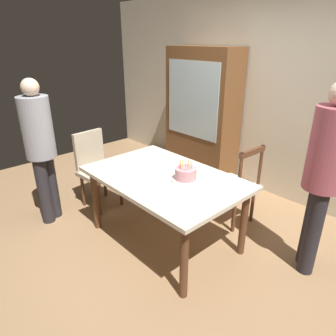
{
  "coord_description": "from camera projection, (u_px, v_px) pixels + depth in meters",
  "views": [
    {
      "loc": [
        2.02,
        -1.81,
        2.01
      ],
      "look_at": [
        0.05,
        0.0,
        0.85
      ],
      "focal_mm": 32.41,
      "sensor_mm": 36.0,
      "label": 1
    }
  ],
  "objects": [
    {
      "name": "plate_near_celebrant",
      "position": [
        120.0,
        169.0,
        3.13
      ],
      "size": [
        0.22,
        0.22,
        0.01
      ],
      "primitive_type": "cylinder",
      "color": "white",
      "rests_on": "dining_table"
    },
    {
      "name": "plate_far_side",
      "position": [
        176.0,
        167.0,
        3.18
      ],
      "size": [
        0.22,
        0.22,
        0.01
      ],
      "primitive_type": "cylinder",
      "color": "white",
      "rests_on": "dining_table"
    },
    {
      "name": "ground",
      "position": [
        165.0,
        239.0,
        3.28
      ],
      "size": [
        6.4,
        6.4,
        0.0
      ],
      "primitive_type": "plane",
      "color": "#93704C"
    },
    {
      "name": "person_celebrant",
      "position": [
        40.0,
        145.0,
        3.29
      ],
      "size": [
        0.32,
        0.32,
        1.64
      ],
      "color": "#262328",
      "rests_on": "ground"
    },
    {
      "name": "birthday_cake",
      "position": [
        186.0,
        174.0,
        2.88
      ],
      "size": [
        0.28,
        0.28,
        0.19
      ],
      "color": "silver",
      "rests_on": "dining_table"
    },
    {
      "name": "dining_table",
      "position": [
        165.0,
        184.0,
        3.02
      ],
      "size": [
        1.57,
        1.02,
        0.75
      ],
      "color": "beige",
      "rests_on": "ground"
    },
    {
      "name": "chair_spindle_back",
      "position": [
        236.0,
        186.0,
        3.43
      ],
      "size": [
        0.46,
        0.46,
        0.95
      ],
      "color": "beige",
      "rests_on": "ground"
    },
    {
      "name": "fork_near_celebrant",
      "position": [
        113.0,
        164.0,
        3.25
      ],
      "size": [
        0.18,
        0.04,
        0.01
      ],
      "primitive_type": "cube",
      "rotation": [
        0.0,
        0.0,
        -0.11
      ],
      "color": "silver",
      "rests_on": "dining_table"
    },
    {
      "name": "person_guest",
      "position": [
        324.0,
        172.0,
        2.51
      ],
      "size": [
        0.32,
        0.32,
        1.72
      ],
      "color": "#262328",
      "rests_on": "ground"
    },
    {
      "name": "chair_upholstered",
      "position": [
        96.0,
        165.0,
        3.8
      ],
      "size": [
        0.48,
        0.48,
        0.95
      ],
      "color": "tan",
      "rests_on": "ground"
    },
    {
      "name": "fork_far_side",
      "position": [
        164.0,
        163.0,
        3.28
      ],
      "size": [
        0.18,
        0.03,
        0.01
      ],
      "primitive_type": "cube",
      "rotation": [
        0.0,
        0.0,
        -0.1
      ],
      "color": "silver",
      "rests_on": "dining_table"
    },
    {
      "name": "plate_near_guest",
      "position": [
        182.0,
        201.0,
        2.52
      ],
      "size": [
        0.22,
        0.22,
        0.01
      ],
      "primitive_type": "cylinder",
      "color": "white",
      "rests_on": "dining_table"
    },
    {
      "name": "back_wall",
      "position": [
        270.0,
        97.0,
        3.92
      ],
      "size": [
        6.4,
        0.1,
        2.6
      ],
      "primitive_type": "cube",
      "color": "beige",
      "rests_on": "ground"
    },
    {
      "name": "china_cabinet",
      "position": [
        202.0,
        115.0,
        4.48
      ],
      "size": [
        1.1,
        0.45,
        1.9
      ],
      "color": "brown",
      "rests_on": "ground"
    }
  ]
}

